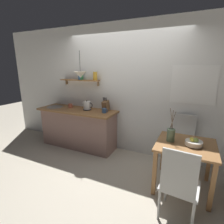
{
  "coord_description": "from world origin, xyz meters",
  "views": [
    {
      "loc": [
        1.35,
        -2.81,
        1.84
      ],
      "look_at": [
        -0.1,
        0.25,
        0.95
      ],
      "focal_mm": 28.04,
      "sensor_mm": 36.0,
      "label": 1
    }
  ],
  "objects_px": {
    "dining_chair_far": "(183,140)",
    "dining_table": "(185,152)",
    "twig_vase": "(171,135)",
    "pendant_lamp": "(80,74)",
    "fruit_bowl": "(194,143)",
    "electric_kettle": "(87,106)",
    "knife_block": "(106,105)",
    "coffee_mug_by_sink": "(70,106)",
    "dining_chair_near": "(179,183)",
    "coffee_mug_spare": "(104,111)"
  },
  "relations": [
    {
      "from": "dining_chair_far",
      "to": "twig_vase",
      "type": "xyz_separation_m",
      "value": [
        -0.16,
        -0.61,
        0.29
      ]
    },
    {
      "from": "dining_chair_near",
      "to": "fruit_bowl",
      "type": "xyz_separation_m",
      "value": [
        0.12,
        0.67,
        0.25
      ]
    },
    {
      "from": "fruit_bowl",
      "to": "coffee_mug_spare",
      "type": "height_order",
      "value": "coffee_mug_spare"
    },
    {
      "from": "dining_table",
      "to": "pendant_lamp",
      "type": "height_order",
      "value": "pendant_lamp"
    },
    {
      "from": "fruit_bowl",
      "to": "twig_vase",
      "type": "bearing_deg",
      "value": 174.76
    },
    {
      "from": "twig_vase",
      "to": "electric_kettle",
      "type": "height_order",
      "value": "twig_vase"
    },
    {
      "from": "dining_chair_near",
      "to": "twig_vase",
      "type": "xyz_separation_m",
      "value": [
        -0.21,
        0.7,
        0.31
      ]
    },
    {
      "from": "coffee_mug_by_sink",
      "to": "coffee_mug_spare",
      "type": "relative_size",
      "value": 0.95
    },
    {
      "from": "twig_vase",
      "to": "pendant_lamp",
      "type": "relative_size",
      "value": 0.97
    },
    {
      "from": "coffee_mug_by_sink",
      "to": "dining_chair_near",
      "type": "bearing_deg",
      "value": -26.37
    },
    {
      "from": "dining_table",
      "to": "dining_chair_far",
      "type": "bearing_deg",
      "value": 95.72
    },
    {
      "from": "electric_kettle",
      "to": "coffee_mug_by_sink",
      "type": "relative_size",
      "value": 2.02
    },
    {
      "from": "dining_table",
      "to": "coffee_mug_spare",
      "type": "relative_size",
      "value": 6.17
    },
    {
      "from": "dining_chair_far",
      "to": "coffee_mug_by_sink",
      "type": "relative_size",
      "value": 7.73
    },
    {
      "from": "dining_chair_near",
      "to": "knife_block",
      "type": "xyz_separation_m",
      "value": [
        -1.67,
        1.37,
        0.49
      ]
    },
    {
      "from": "twig_vase",
      "to": "pendant_lamp",
      "type": "distance_m",
      "value": 2.13
    },
    {
      "from": "dining_chair_far",
      "to": "pendant_lamp",
      "type": "relative_size",
      "value": 1.86
    },
    {
      "from": "fruit_bowl",
      "to": "electric_kettle",
      "type": "xyz_separation_m",
      "value": [
        -2.19,
        0.58,
        0.21
      ]
    },
    {
      "from": "dining_chair_near",
      "to": "dining_chair_far",
      "type": "relative_size",
      "value": 0.99
    },
    {
      "from": "dining_chair_near",
      "to": "knife_block",
      "type": "bearing_deg",
      "value": 140.64
    },
    {
      "from": "knife_block",
      "to": "coffee_mug_spare",
      "type": "xyz_separation_m",
      "value": [
        0.06,
        -0.18,
        -0.07
      ]
    },
    {
      "from": "knife_block",
      "to": "coffee_mug_by_sink",
      "type": "xyz_separation_m",
      "value": [
        -0.88,
        -0.11,
        -0.07
      ]
    },
    {
      "from": "twig_vase",
      "to": "coffee_mug_spare",
      "type": "height_order",
      "value": "twig_vase"
    },
    {
      "from": "knife_block",
      "to": "electric_kettle",
      "type": "bearing_deg",
      "value": -163.41
    },
    {
      "from": "dining_table",
      "to": "knife_block",
      "type": "distance_m",
      "value": 1.86
    },
    {
      "from": "dining_table",
      "to": "dining_chair_far",
      "type": "xyz_separation_m",
      "value": [
        -0.06,
        0.62,
        -0.07
      ]
    },
    {
      "from": "fruit_bowl",
      "to": "dining_chair_far",
      "type": "bearing_deg",
      "value": 104.23
    },
    {
      "from": "dining_chair_far",
      "to": "twig_vase",
      "type": "relative_size",
      "value": 1.92
    },
    {
      "from": "twig_vase",
      "to": "dining_table",
      "type": "bearing_deg",
      "value": -2.7
    },
    {
      "from": "dining_chair_far",
      "to": "coffee_mug_by_sink",
      "type": "xyz_separation_m",
      "value": [
        -2.5,
        -0.04,
        0.41
      ]
    },
    {
      "from": "twig_vase",
      "to": "electric_kettle",
      "type": "xyz_separation_m",
      "value": [
        -1.86,
        0.55,
        0.16
      ]
    },
    {
      "from": "dining_chair_far",
      "to": "coffee_mug_spare",
      "type": "relative_size",
      "value": 7.36
    },
    {
      "from": "dining_chair_near",
      "to": "coffee_mug_by_sink",
      "type": "bearing_deg",
      "value": 153.63
    },
    {
      "from": "dining_table",
      "to": "dining_chair_far",
      "type": "relative_size",
      "value": 0.84
    },
    {
      "from": "dining_chair_near",
      "to": "coffee_mug_spare",
      "type": "height_order",
      "value": "coffee_mug_spare"
    },
    {
      "from": "electric_kettle",
      "to": "fruit_bowl",
      "type": "bearing_deg",
      "value": -14.86
    },
    {
      "from": "electric_kettle",
      "to": "pendant_lamp",
      "type": "height_order",
      "value": "pendant_lamp"
    },
    {
      "from": "electric_kettle",
      "to": "twig_vase",
      "type": "bearing_deg",
      "value": -16.47
    },
    {
      "from": "electric_kettle",
      "to": "dining_chair_near",
      "type": "bearing_deg",
      "value": -31.1
    },
    {
      "from": "knife_block",
      "to": "coffee_mug_by_sink",
      "type": "bearing_deg",
      "value": -173.17
    },
    {
      "from": "twig_vase",
      "to": "knife_block",
      "type": "xyz_separation_m",
      "value": [
        -1.46,
        0.67,
        0.18
      ]
    },
    {
      "from": "dining_chair_far",
      "to": "coffee_mug_spare",
      "type": "height_order",
      "value": "coffee_mug_spare"
    },
    {
      "from": "dining_chair_far",
      "to": "dining_table",
      "type": "bearing_deg",
      "value": -84.28
    },
    {
      "from": "dining_chair_near",
      "to": "twig_vase",
      "type": "distance_m",
      "value": 0.79
    },
    {
      "from": "knife_block",
      "to": "coffee_mug_spare",
      "type": "bearing_deg",
      "value": -71.87
    },
    {
      "from": "coffee_mug_by_sink",
      "to": "dining_chair_far",
      "type": "bearing_deg",
      "value": 0.99
    },
    {
      "from": "knife_block",
      "to": "fruit_bowl",
      "type": "bearing_deg",
      "value": -21.42
    },
    {
      "from": "fruit_bowl",
      "to": "electric_kettle",
      "type": "distance_m",
      "value": 2.27
    },
    {
      "from": "fruit_bowl",
      "to": "pendant_lamp",
      "type": "relative_size",
      "value": 0.45
    },
    {
      "from": "dining_chair_far",
      "to": "pendant_lamp",
      "type": "xyz_separation_m",
      "value": [
        -2.07,
        -0.19,
        1.14
      ]
    }
  ]
}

